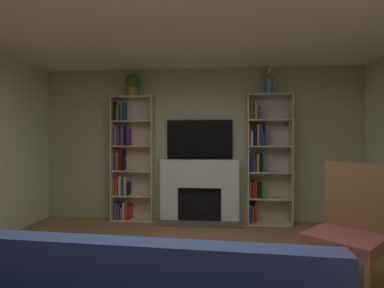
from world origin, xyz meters
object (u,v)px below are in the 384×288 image
at_px(bookshelf_right, 263,158).
at_px(vase_with_flowers, 269,85).
at_px(fireplace, 200,189).
at_px(bookshelf_left, 128,161).
at_px(armchair, 349,226).
at_px(tv, 200,140).
at_px(potted_plant, 132,84).

relative_size(bookshelf_right, vase_with_flowers, 4.61).
relative_size(fireplace, bookshelf_left, 0.67).
xyz_separation_m(fireplace, bookshelf_left, (-1.26, 0.00, 0.49)).
height_order(fireplace, bookshelf_left, bookshelf_left).
bearing_deg(armchair, bookshelf_left, 141.77).
distance_m(tv, bookshelf_right, 1.13).
distance_m(vase_with_flowers, armchair, 2.80).
bearing_deg(potted_plant, bookshelf_right, 0.77).
xyz_separation_m(potted_plant, vase_with_flowers, (2.34, 0.00, -0.05)).
xyz_separation_m(fireplace, vase_with_flowers, (1.17, -0.05, 1.78)).
bearing_deg(fireplace, vase_with_flowers, -2.60).
xyz_separation_m(vase_with_flowers, armchair, (0.37, -2.15, -1.75)).
xyz_separation_m(bookshelf_left, potted_plant, (0.09, -0.05, 1.34)).
xyz_separation_m(fireplace, potted_plant, (-1.17, -0.05, 1.83)).
bearing_deg(vase_with_flowers, armchair, -80.25).
distance_m(bookshelf_right, armchair, 2.29).
relative_size(potted_plant, armchair, 0.33).
xyz_separation_m(bookshelf_left, vase_with_flowers, (2.43, -0.05, 1.29)).
xyz_separation_m(bookshelf_left, bookshelf_right, (2.34, -0.02, 0.06)).
height_order(fireplace, potted_plant, potted_plant).
bearing_deg(tv, bookshelf_left, -177.01).
bearing_deg(armchair, tv, 124.13).
distance_m(tv, potted_plant, 1.52).
height_order(fireplace, bookshelf_right, bookshelf_right).
xyz_separation_m(bookshelf_right, potted_plant, (-2.25, -0.03, 1.29)).
bearing_deg(vase_with_flowers, potted_plant, -179.99).
bearing_deg(tv, bookshelf_right, -4.75).
height_order(tv, armchair, tv).
bearing_deg(potted_plant, bookshelf_left, 149.27).
distance_m(potted_plant, vase_with_flowers, 2.34).
distance_m(tv, bookshelf_left, 1.32).
height_order(bookshelf_left, vase_with_flowers, vase_with_flowers).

